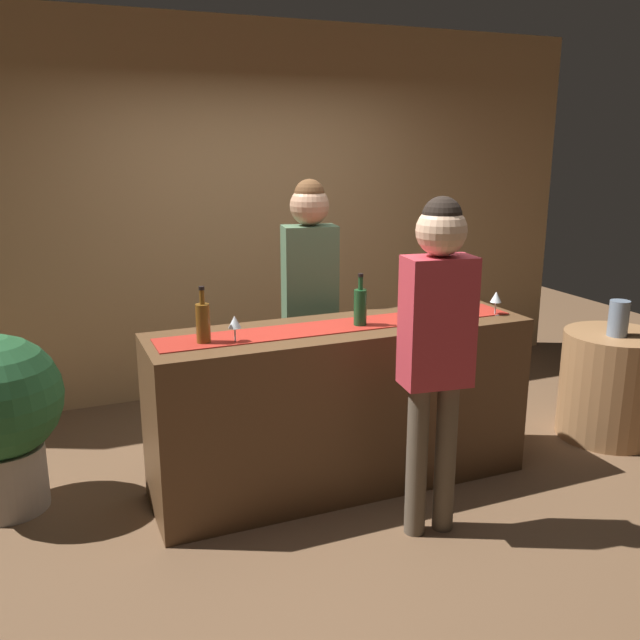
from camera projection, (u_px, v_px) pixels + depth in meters
ground_plane at (341, 481)px, 4.16m from camera, size 10.00×10.00×0.00m
back_wall at (244, 211)px, 5.49m from camera, size 6.00×0.12×2.90m
bar_counter at (341, 406)px, 4.04m from camera, size 2.22×0.60×0.98m
counter_runner_cloth at (342, 326)px, 3.91m from camera, size 2.11×0.28×0.01m
wine_bottle_green at (360, 306)px, 3.89m from camera, size 0.07×0.07×0.30m
wine_bottle_amber at (203, 322)px, 3.55m from camera, size 0.07×0.07×0.30m
wine_glass_near_customer at (496, 298)px, 4.14m from camera, size 0.07×0.07×0.14m
wine_glass_mid_counter at (235, 323)px, 3.57m from camera, size 0.07×0.07×0.14m
wine_glass_far_end at (412, 305)px, 3.95m from camera, size 0.07×0.07×0.14m
bartender at (310, 284)px, 4.41m from camera, size 0.37×0.25×1.77m
customer_sipping at (437, 332)px, 3.37m from camera, size 0.36×0.25×1.75m
round_side_table at (611, 385)px, 4.73m from camera, size 0.68×0.68×0.74m
vase_on_side_table at (619, 318)px, 4.54m from camera, size 0.13×0.13×0.24m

